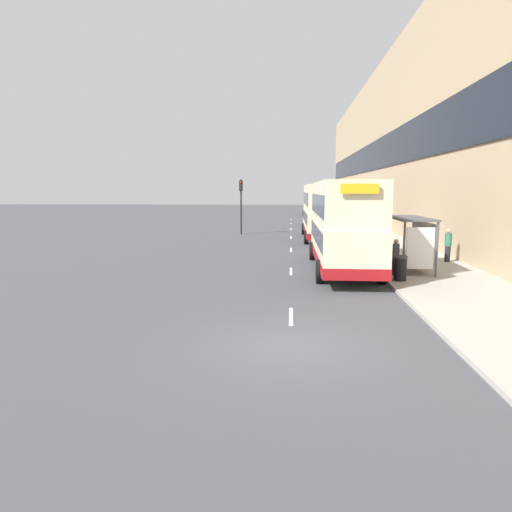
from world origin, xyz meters
TOP-DOWN VIEW (x-y plane):
  - ground_plane at (0.00, 0.00)m, footprint 220.00×220.00m
  - pavement at (6.50, 38.50)m, footprint 5.00×93.00m
  - terrace_facade at (10.49, 38.50)m, footprint 3.10×93.00m
  - lane_mark_0 at (0.00, 2.76)m, footprint 0.12×2.00m
  - lane_mark_1 at (0.00, 10.72)m, footprint 0.12×2.00m
  - lane_mark_2 at (0.00, 18.68)m, footprint 0.12×2.00m
  - lane_mark_3 at (0.00, 26.64)m, footprint 0.12×2.00m
  - lane_mark_4 at (0.00, 34.60)m, footprint 0.12×2.00m
  - lane_mark_5 at (0.00, 42.56)m, footprint 0.12×2.00m
  - lane_mark_6 at (0.00, 50.52)m, footprint 0.12×2.00m
  - bus_shelter at (5.77, 10.73)m, footprint 1.60×4.20m
  - double_decker_bus_near at (2.47, 11.13)m, footprint 2.85×10.11m
  - double_decker_bus_ahead at (2.38, 25.57)m, footprint 2.85×11.27m
  - car_0 at (2.76, 58.63)m, footprint 1.93×4.21m
  - car_1 at (2.77, 40.81)m, footprint 2.02×4.44m
  - pedestrian_at_shelter at (4.62, 9.40)m, footprint 0.32×0.32m
  - pedestrian_1 at (8.24, 13.46)m, footprint 0.35×0.35m
  - litter_bin at (4.55, 8.11)m, footprint 0.55×0.55m
  - traffic_light_far_kerb at (-4.40, 28.96)m, footprint 0.30×0.32m

SIDE VIEW (x-z plane):
  - ground_plane at x=0.00m, z-range 0.00..0.00m
  - lane_mark_0 at x=0.00m, z-range 0.00..0.01m
  - lane_mark_1 at x=0.00m, z-range 0.00..0.01m
  - lane_mark_2 at x=0.00m, z-range 0.00..0.01m
  - lane_mark_3 at x=0.00m, z-range 0.00..0.01m
  - lane_mark_4 at x=0.00m, z-range 0.00..0.01m
  - lane_mark_5 at x=0.00m, z-range 0.00..0.01m
  - lane_mark_6 at x=0.00m, z-range 0.00..0.01m
  - pavement at x=6.50m, z-range 0.00..0.14m
  - litter_bin at x=4.55m, z-range 0.14..1.19m
  - car_0 at x=2.76m, z-range -0.01..1.75m
  - car_1 at x=2.77m, z-range -0.02..1.81m
  - pedestrian_at_shelter at x=4.62m, z-range 0.16..1.76m
  - pedestrian_1 at x=8.24m, z-range 0.16..1.91m
  - bus_shelter at x=5.77m, z-range 0.64..3.12m
  - double_decker_bus_near at x=2.47m, z-range 0.13..4.43m
  - double_decker_bus_ahead at x=2.38m, z-range 0.14..4.44m
  - traffic_light_far_kerb at x=-4.40m, z-range 0.84..5.65m
  - terrace_facade at x=10.49m, z-range -0.01..16.90m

